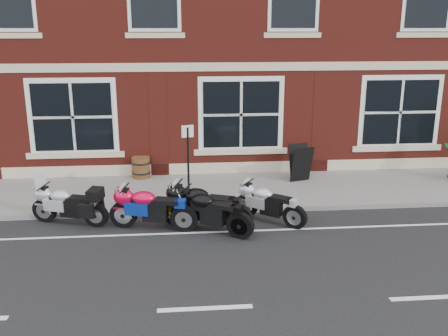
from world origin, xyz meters
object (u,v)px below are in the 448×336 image
Objects in this scene: moto_sport_black at (205,205)px; a_board_sign at (300,163)px; moto_sport_silver at (269,202)px; barrel_planter at (141,167)px; moto_sport_red at (152,207)px; parking_sign at (188,161)px; moto_touring_silver at (68,203)px; moto_naked_black at (210,210)px.

a_board_sign reaches higher than moto_sport_black.
moto_sport_silver is 2.46× the size of barrel_planter.
parking_sign is (0.87, 1.03, 0.80)m from moto_sport_red.
moto_naked_black is at bearing -85.47° from moto_touring_silver.
moto_touring_silver is 0.90× the size of moto_sport_black.
a_board_sign is at bearing -9.08° from moto_naked_black.
moto_sport_red is 1.57m from parking_sign.
moto_sport_red is 1.12× the size of moto_naked_black.
moto_sport_silver is 1.46× the size of a_board_sign.
moto_sport_red is 5.24m from a_board_sign.
a_board_sign is at bearing -49.22° from moto_touring_silver.
a_board_sign reaches higher than moto_naked_black.
moto_touring_silver is at bearing 174.33° from parking_sign.
moto_touring_silver reaches higher than moto_sport_black.
barrel_planter is (-4.74, 0.68, -0.22)m from a_board_sign.
moto_sport_black is 1.38m from parking_sign.
moto_naked_black is 2.90× the size of barrel_planter.
moto_sport_red is at bearing -160.95° from a_board_sign.
moto_touring_silver is at bearing -114.36° from barrel_planter.
moto_sport_black reaches higher than moto_naked_black.
moto_sport_black reaches higher than moto_sport_silver.
moto_sport_silver is at bearing -39.62° from moto_naked_black.
moto_sport_red is 0.97× the size of parking_sign.
moto_sport_silver is 1.53m from moto_naked_black.
moto_naked_black is at bearing -88.53° from moto_sport_red.
moto_touring_silver is 2.97× the size of barrel_planter.
parking_sign is (2.88, 0.53, 0.83)m from moto_touring_silver.
moto_naked_black is (1.33, -0.31, -0.01)m from moto_sport_red.
moto_sport_black is (1.22, -0.05, 0.03)m from moto_sport_red.
barrel_planter is (-3.29, 3.59, -0.06)m from moto_sport_silver.
moto_touring_silver is at bearing 101.72° from moto_sport_black.
barrel_planter is 0.30× the size of parking_sign.
parking_sign reaches higher than moto_naked_black.
parking_sign reaches higher than moto_sport_silver.
moto_sport_silver is at bearing -59.51° from moto_sport_black.
a_board_sign is at bearing 12.89° from moto_sport_silver.
barrel_planter is at bearing 22.25° from moto_sport_red.
moto_sport_silver is at bearing -39.93° from parking_sign.
a_board_sign is (2.89, 3.41, 0.12)m from moto_naked_black.
moto_naked_black is 1.72× the size of a_board_sign.
moto_touring_silver reaches higher than moto_naked_black.
a_board_sign is (1.45, 2.91, 0.16)m from moto_sport_silver.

